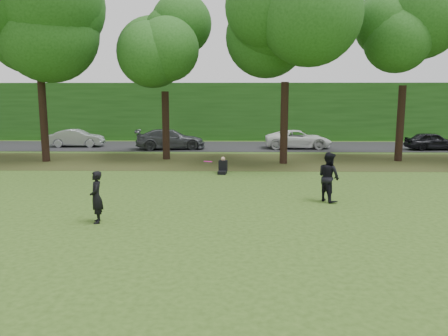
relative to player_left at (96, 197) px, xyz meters
name	(u,v)px	position (x,y,z in m)	size (l,w,h in m)	color
ground	(196,225)	(3.02, -0.17, -0.80)	(120.00, 120.00, 0.00)	#2C4716
leaf_litter	(214,161)	(3.02, 12.83, -0.79)	(60.00, 7.00, 0.01)	#3D2E16
street	(219,146)	(3.02, 20.83, -0.79)	(70.00, 7.00, 0.02)	black
far_hedge	(221,111)	(3.02, 26.83, 1.70)	(70.00, 3.00, 5.00)	#1E4B15
player_left	(96,197)	(0.00, 0.00, 0.00)	(0.58, 0.38, 1.59)	black
player_right	(329,177)	(7.62, 2.92, 0.11)	(0.88, 0.69, 1.82)	black
parked_cars	(173,139)	(-0.34, 19.44, -0.08)	(39.97, 3.53, 1.52)	black
frisbee	(208,161)	(3.32, 1.04, 0.95)	(0.31, 0.30, 0.08)	#EF14A5
seated_person	(223,167)	(3.61, 8.77, -0.48)	(0.49, 0.77, 0.83)	black
tree_line	(208,24)	(2.68, 12.77, 7.05)	(55.30, 7.90, 12.31)	black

